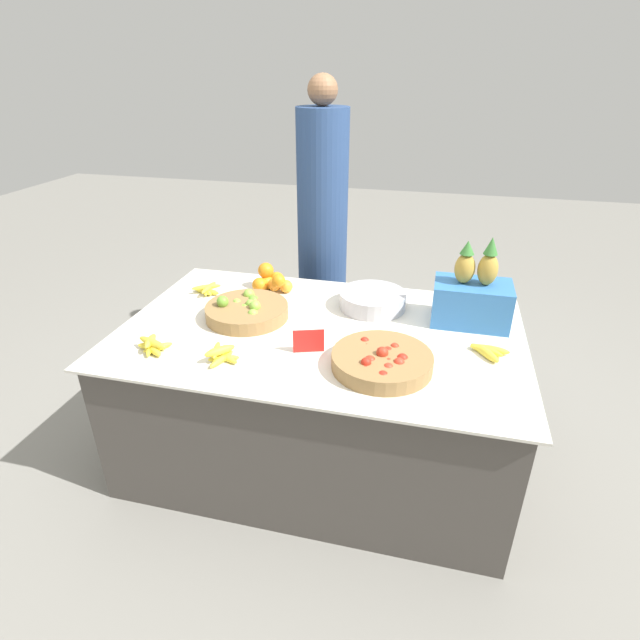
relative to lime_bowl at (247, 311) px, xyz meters
The scene contains 13 objects.
ground_plane 0.82m from the lime_bowl, ahead, with size 12.00×12.00×0.00m, color gray.
market_table 0.53m from the lime_bowl, ahead, with size 1.79×1.12×0.70m.
lime_bowl is the anchor object (origin of this frame).
tomato_basket 0.73m from the lime_bowl, 23.17° to the right, with size 0.40×0.40×0.09m.
orange_pile 0.33m from the lime_bowl, 88.03° to the left, with size 0.21×0.19×0.14m.
metal_bowl 0.61m from the lime_bowl, 23.99° to the left, with size 0.32×0.32×0.08m.
price_sign 0.43m from the lime_bowl, 33.06° to the right, with size 0.12×0.05×0.10m.
produce_crate 1.04m from the lime_bowl, 11.12° to the left, with size 0.34×0.22×0.41m.
banana_bunch_front_right 0.39m from the lime_bowl, 84.24° to the right, with size 0.15×0.17×0.06m.
banana_bunch_middle_left 0.37m from the lime_bowl, 145.78° to the left, with size 0.16×0.15×0.05m.
banana_bunch_middle_right 1.09m from the lime_bowl, ahead, with size 0.16×0.15×0.04m.
banana_bunch_back_center 0.47m from the lime_bowl, 125.00° to the right, with size 0.16×0.15×0.06m.
vendor_person 0.92m from the lime_bowl, 80.92° to the left, with size 0.30×0.30×1.72m.
Camera 1 is at (0.47, -1.92, 1.76)m, focal length 28.00 mm.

